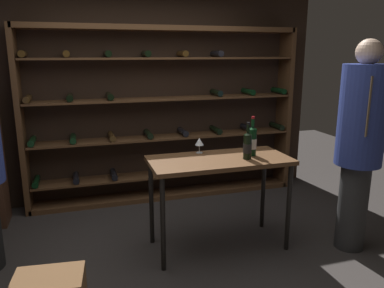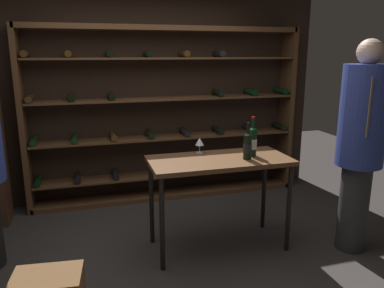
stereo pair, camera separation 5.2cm
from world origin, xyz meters
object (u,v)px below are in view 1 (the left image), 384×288
Objects in this scene: wine_rack at (165,116)px; wine_bottle_red_label at (247,145)px; person_bystander_dark_jacket at (360,138)px; tasting_table at (219,168)px; wine_bottle_amber_reserve at (252,141)px; wine_glass_stemmed_right at (199,142)px.

wine_rack reaches higher than wine_bottle_red_label.
person_bystander_dark_jacket is 1.03m from wine_bottle_red_label.
tasting_table is 0.41m from wine_bottle_amber_reserve.
person_bystander_dark_jacket is (1.41, -1.83, 0.02)m from wine_rack.
person_bystander_dark_jacket is at bearing -25.05° from wine_glass_stemmed_right.
wine_glass_stemmed_right is at bearing 152.72° from wine_bottle_amber_reserve.
wine_glass_stemmed_right is (-0.36, 0.33, -0.02)m from wine_bottle_red_label.
person_bystander_dark_jacket is at bearing -16.78° from wine_bottle_red_label.
person_bystander_dark_jacket reaches higher than wine_glass_stemmed_right.
wine_glass_stemmed_right is at bearing 125.86° from person_bystander_dark_jacket.
wine_bottle_red_label is at bearing -42.75° from wine_glass_stemmed_right.
wine_rack reaches higher than person_bystander_dark_jacket.
person_bystander_dark_jacket is at bearing -23.89° from wine_bottle_amber_reserve.
person_bystander_dark_jacket reaches higher than wine_bottle_red_label.
wine_rack is at bearing 98.55° from person_bystander_dark_jacket.
wine_glass_stemmed_right is at bearing -86.74° from wine_rack.
tasting_table is at bearing -179.47° from wine_bottle_amber_reserve.
wine_bottle_red_label is 0.91× the size of wine_bottle_amber_reserve.
wine_bottle_amber_reserve is 0.51m from wine_glass_stemmed_right.
wine_rack is at bearing 105.54° from wine_bottle_red_label.
wine_rack is 2.61× the size of tasting_table.
wine_glass_stemmed_right is (-0.12, 0.24, 0.21)m from tasting_table.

